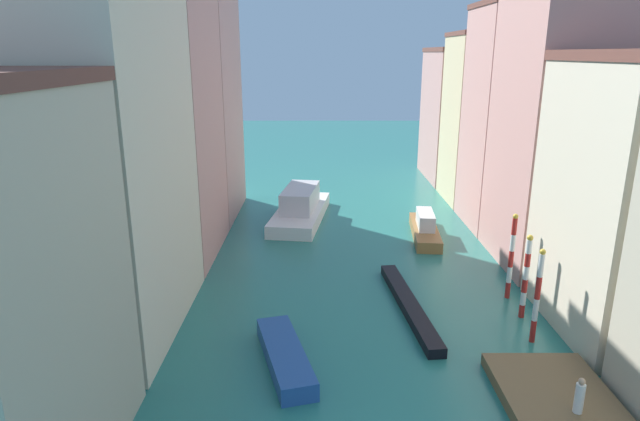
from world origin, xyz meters
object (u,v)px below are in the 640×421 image
object	(u,v)px
person_on_dock	(581,397)
motorboat_0	(286,356)
waterfront_dock	(562,404)
mooring_pole_2	(513,256)
mooring_pole_0	(539,296)
vaporetto_white	(302,208)
motorboat_1	(426,228)
gondola_black	(410,305)
mooring_pole_1	(527,276)

from	to	relation	value
person_on_dock	motorboat_0	xyz separation A→B (m)	(-11.57, 4.18, -0.81)
waterfront_dock	mooring_pole_2	size ratio (longest dim) A/B	1.31
mooring_pole_0	mooring_pole_2	size ratio (longest dim) A/B	0.95
waterfront_dock	vaporetto_white	world-z (taller)	vaporetto_white
waterfront_dock	motorboat_1	distance (m)	21.44
gondola_black	motorboat_1	xyz separation A→B (m)	(3.22, 12.47, 0.43)
waterfront_dock	mooring_pole_1	bearing A→B (deg)	80.77
person_on_dock	gondola_black	xyz separation A→B (m)	(-4.95, 9.79, -0.97)
mooring_pole_0	vaporetto_white	bearing A→B (deg)	120.93
motorboat_1	waterfront_dock	bearing A→B (deg)	-85.99
mooring_pole_1	motorboat_1	bearing A→B (deg)	101.78
mooring_pole_0	motorboat_0	size ratio (longest dim) A/B	0.76
vaporetto_white	motorboat_1	world-z (taller)	vaporetto_white
mooring_pole_0	motorboat_1	distance (m)	16.29
waterfront_dock	gondola_black	size ratio (longest dim) A/B	0.64
mooring_pole_0	waterfront_dock	bearing A→B (deg)	-99.48
person_on_dock	motorboat_1	bearing A→B (deg)	94.44
gondola_black	mooring_pole_0	bearing A→B (deg)	-32.18
mooring_pole_2	vaporetto_white	world-z (taller)	mooring_pole_2
person_on_dock	mooring_pole_2	size ratio (longest dim) A/B	0.29
mooring_pole_2	motorboat_0	xyz separation A→B (m)	(-12.68, -7.11, -2.20)
waterfront_dock	motorboat_0	size ratio (longest dim) A/B	1.04
mooring_pole_2	motorboat_0	bearing A→B (deg)	-150.71
mooring_pole_2	motorboat_1	bearing A→B (deg)	104.48
mooring_pole_1	motorboat_0	distance (m)	13.63
person_on_dock	mooring_pole_2	world-z (taller)	mooring_pole_2
waterfront_dock	gondola_black	xyz separation A→B (m)	(-4.72, 8.91, -0.00)
mooring_pole_0	motorboat_1	world-z (taller)	mooring_pole_0
vaporetto_white	motorboat_1	xyz separation A→B (m)	(9.91, -4.54, -0.36)
waterfront_dock	person_on_dock	bearing A→B (deg)	-75.41
person_on_dock	gondola_black	world-z (taller)	person_on_dock
waterfront_dock	gondola_black	distance (m)	10.08
person_on_dock	gondola_black	size ratio (longest dim) A/B	0.14
mooring_pole_0	motorboat_1	bearing A→B (deg)	98.51
mooring_pole_2	gondola_black	world-z (taller)	mooring_pole_2
mooring_pole_2	gondola_black	bearing A→B (deg)	-166.08
person_on_dock	motorboat_1	world-z (taller)	person_on_dock
mooring_pole_1	gondola_black	size ratio (longest dim) A/B	0.45
mooring_pole_2	motorboat_0	distance (m)	14.70
motorboat_0	motorboat_1	bearing A→B (deg)	61.44
waterfront_dock	motorboat_1	world-z (taller)	motorboat_1
gondola_black	motorboat_0	distance (m)	8.68
mooring_pole_1	motorboat_0	world-z (taller)	mooring_pole_1
gondola_black	vaporetto_white	bearing A→B (deg)	111.48
mooring_pole_1	gondola_black	distance (m)	6.46
vaporetto_white	motorboat_1	distance (m)	10.91
mooring_pole_2	vaporetto_white	distance (m)	20.14
waterfront_dock	mooring_pole_0	world-z (taller)	mooring_pole_0
mooring_pole_2	mooring_pole_1	bearing A→B (deg)	-90.88
mooring_pole_2	motorboat_1	size ratio (longest dim) A/B	0.66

